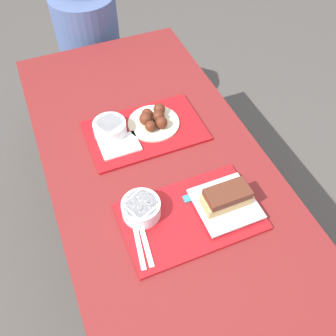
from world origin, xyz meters
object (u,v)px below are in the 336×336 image
object	(u,v)px
wings_plate_far	(154,119)
brisket_sandwich_plate	(226,200)
bowl_coleslaw_near	(141,208)
person_seated_across	(88,33)
bowl_coleslaw_far	(110,128)
tray_far	(145,131)
tray_near	(191,217)

from	to	relation	value
wings_plate_far	brisket_sandwich_plate	bearing A→B (deg)	-79.82
bowl_coleslaw_near	person_seated_across	world-z (taller)	person_seated_across
bowl_coleslaw_far	brisket_sandwich_plate	bearing A→B (deg)	-61.16
tray_far	bowl_coleslaw_near	world-z (taller)	bowl_coleslaw_near
tray_near	bowl_coleslaw_far	distance (m)	0.49
brisket_sandwich_plate	person_seated_across	size ratio (longest dim) A/B	0.31
tray_near	bowl_coleslaw_near	xyz separation A→B (m)	(-0.15, 0.07, 0.04)
tray_far	wings_plate_far	distance (m)	0.06
bowl_coleslaw_near	person_seated_across	bearing A→B (deg)	83.95
bowl_coleslaw_near	person_seated_across	xyz separation A→B (m)	(0.13, 1.25, -0.11)
brisket_sandwich_plate	person_seated_across	xyz separation A→B (m)	(-0.14, 1.33, -0.11)
tray_far	bowl_coleslaw_near	size ratio (longest dim) A/B	3.56
tray_near	person_seated_across	xyz separation A→B (m)	(-0.01, 1.33, -0.07)
tray_far	brisket_sandwich_plate	xyz separation A→B (m)	(0.13, -0.44, 0.04)
bowl_coleslaw_near	bowl_coleslaw_far	bearing A→B (deg)	88.30
tray_near	wings_plate_far	size ratio (longest dim) A/B	2.21
brisket_sandwich_plate	person_seated_across	world-z (taller)	person_seated_across
brisket_sandwich_plate	bowl_coleslaw_far	xyz separation A→B (m)	(-0.26, 0.47, 0.00)
tray_near	wings_plate_far	distance (m)	0.45
bowl_coleslaw_far	wings_plate_far	distance (m)	0.18
wings_plate_far	tray_near	bearing A→B (deg)	-95.28
wings_plate_far	person_seated_across	world-z (taller)	person_seated_across
tray_far	person_seated_across	bearing A→B (deg)	90.75
tray_far	bowl_coleslaw_near	distance (m)	0.39
bowl_coleslaw_far	bowl_coleslaw_near	bearing A→B (deg)	-91.70
person_seated_across	tray_far	bearing A→B (deg)	-89.25
bowl_coleslaw_far	person_seated_across	xyz separation A→B (m)	(0.12, 0.86, -0.11)
tray_near	brisket_sandwich_plate	xyz separation A→B (m)	(0.12, -0.01, 0.04)
bowl_coleslaw_far	wings_plate_far	world-z (taller)	wings_plate_far
brisket_sandwich_plate	bowl_coleslaw_near	bearing A→B (deg)	163.73
bowl_coleslaw_far	person_seated_across	distance (m)	0.88
tray_far	wings_plate_far	xyz separation A→B (m)	(0.04, 0.02, 0.03)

